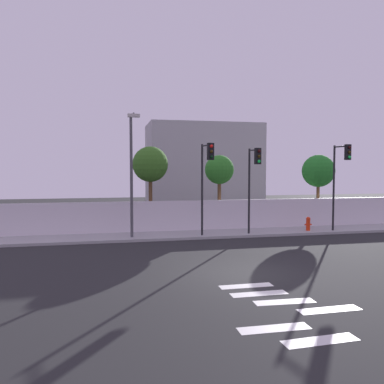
% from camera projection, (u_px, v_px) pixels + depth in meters
% --- Properties ---
extents(ground_plane, '(80.00, 80.00, 0.00)m').
position_uv_depth(ground_plane, '(241.00, 273.00, 14.46)').
color(ground_plane, '#232425').
extents(sidewalk, '(36.00, 2.40, 0.15)m').
position_uv_depth(sidewalk, '(193.00, 235.00, 22.45)').
color(sidewalk, '#9F9F9F').
rests_on(sidewalk, ground).
extents(perimeter_wall, '(36.00, 0.18, 1.80)m').
position_uv_depth(perimeter_wall, '(189.00, 215.00, 23.65)').
color(perimeter_wall, silver).
rests_on(perimeter_wall, sidewalk).
extents(crosswalk_marking, '(3.82, 4.73, 0.01)m').
position_uv_depth(crosswalk_marking, '(283.00, 307.00, 10.86)').
color(crosswalk_marking, silver).
rests_on(crosswalk_marking, ground).
extents(traffic_light_left, '(0.45, 1.30, 5.13)m').
position_uv_depth(traffic_light_left, '(341.00, 169.00, 22.90)').
color(traffic_light_left, black).
rests_on(traffic_light_left, sidewalk).
extents(traffic_light_center, '(0.44, 1.05, 4.88)m').
position_uv_depth(traffic_light_center, '(254.00, 172.00, 21.88)').
color(traffic_light_center, black).
rests_on(traffic_light_center, sidewalk).
extents(traffic_light_right, '(0.43, 1.37, 5.09)m').
position_uv_depth(traffic_light_right, '(206.00, 169.00, 21.12)').
color(traffic_light_right, black).
rests_on(traffic_light_right, sidewalk).
extents(street_lamp_curbside, '(0.61, 1.89, 6.51)m').
position_uv_depth(street_lamp_curbside, '(132.00, 166.00, 20.78)').
color(street_lamp_curbside, '#4C4C51').
rests_on(street_lamp_curbside, sidewalk).
extents(fire_hydrant, '(0.44, 0.26, 0.83)m').
position_uv_depth(fire_hydrant, '(308.00, 223.00, 23.49)').
color(fire_hydrant, red).
rests_on(fire_hydrant, sidewalk).
extents(roadside_tree_leftmost, '(2.19, 2.19, 5.25)m').
position_uv_depth(roadside_tree_leftmost, '(150.00, 165.00, 23.93)').
color(roadside_tree_leftmost, brown).
rests_on(roadside_tree_leftmost, ground).
extents(roadside_tree_midleft, '(1.86, 1.86, 4.75)m').
position_uv_depth(roadside_tree_midleft, '(219.00, 171.00, 24.89)').
color(roadside_tree_midleft, brown).
rests_on(roadside_tree_midleft, ground).
extents(roadside_tree_midright, '(2.19, 2.19, 4.83)m').
position_uv_depth(roadside_tree_midright, '(318.00, 171.00, 26.37)').
color(roadside_tree_midright, brown).
rests_on(roadside_tree_midright, ground).
extents(low_building_distant, '(10.67, 6.00, 8.17)m').
position_uv_depth(low_building_distant, '(203.00, 167.00, 38.05)').
color(low_building_distant, '#A7A7A7').
rests_on(low_building_distant, ground).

